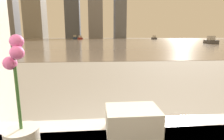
{
  "coord_description": "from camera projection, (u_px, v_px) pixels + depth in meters",
  "views": [
    {
      "loc": [
        -0.17,
        0.18,
        0.96
      ],
      "look_at": [
        0.03,
        2.52,
        0.52
      ],
      "focal_mm": 28.0,
      "sensor_mm": 36.0,
      "label": 1
    }
  ],
  "objects": [
    {
      "name": "harbor_boat_4",
      "position": [
        211.0,
        41.0,
        24.88
      ],
      "size": [
        1.63,
        3.09,
        1.1
      ],
      "color": "#4C4C51",
      "rests_on": "harbor_water"
    },
    {
      "name": "harbor_water",
      "position": [
        98.0,
        40.0,
        60.72
      ],
      "size": [
        180.0,
        110.0,
        0.01
      ],
      "color": "gray",
      "rests_on": "ground_plane"
    },
    {
      "name": "potted_orchid",
      "position": [
        21.0,
        124.0,
        0.68
      ],
      "size": [
        0.13,
        0.13,
        0.45
      ],
      "color": "silver",
      "rests_on": "bathtub"
    },
    {
      "name": "towel_stack",
      "position": [
        132.0,
        121.0,
        0.82
      ],
      "size": [
        0.25,
        0.17,
        0.12
      ],
      "color": "silver",
      "rests_on": "bathtub"
    },
    {
      "name": "harbor_boat_1",
      "position": [
        154.0,
        38.0,
        69.64
      ],
      "size": [
        1.82,
        4.31,
        1.57
      ],
      "color": "#4C4C51",
      "rests_on": "harbor_water"
    },
    {
      "name": "harbor_boat_0",
      "position": [
        80.0,
        38.0,
        68.65
      ],
      "size": [
        1.77,
        4.12,
        1.5
      ],
      "color": "maroon",
      "rests_on": "harbor_water"
    },
    {
      "name": "skyline_tower_0",
      "position": [
        12.0,
        18.0,
        108.79
      ],
      "size": [
        6.33,
        9.0,
        25.75
      ],
      "color": "slate",
      "rests_on": "ground_plane"
    },
    {
      "name": "skyline_tower_1",
      "position": [
        36.0,
        18.0,
        110.03
      ],
      "size": [
        11.16,
        13.02,
        25.1
      ],
      "color": "gray",
      "rests_on": "ground_plane"
    },
    {
      "name": "harbor_boat_5",
      "position": [
        75.0,
        38.0,
        80.25
      ],
      "size": [
        2.53,
        5.14,
        1.85
      ],
      "color": "navy",
      "rests_on": "harbor_water"
    },
    {
      "name": "skyline_tower_4",
      "position": [
        120.0,
        2.0,
        112.43
      ],
      "size": [
        7.05,
        12.93,
        46.42
      ],
      "color": "slate",
      "rests_on": "ground_plane"
    }
  ]
}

